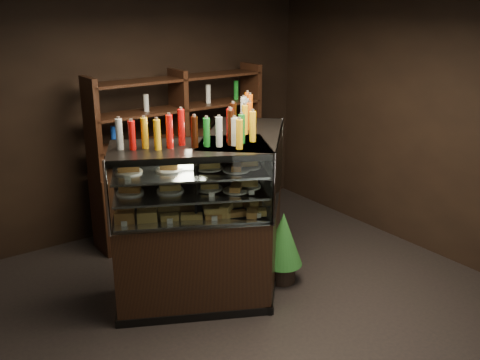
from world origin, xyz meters
TOP-DOWN VIEW (x-y plane):
  - ground at (0.00, 0.00)m, footprint 5.00×5.00m
  - room_shell at (0.00, 0.00)m, footprint 5.02×5.02m
  - display_case at (0.04, 0.56)m, footprint 2.22×1.54m
  - food_display at (0.04, 0.55)m, footprint 1.83×1.06m
  - bottles_top at (0.04, 0.56)m, footprint 1.65×0.92m
  - potted_conifer at (0.65, 0.31)m, footprint 0.40×0.40m
  - back_shelving at (0.47, 2.05)m, footprint 2.20×0.46m

SIDE VIEW (x-z plane):
  - ground at x=0.00m, z-range 0.00..0.00m
  - potted_conifer at x=0.65m, z-range 0.06..0.92m
  - display_case at x=0.04m, z-range -0.26..1.30m
  - back_shelving at x=0.47m, z-range -0.39..1.61m
  - food_display at x=0.04m, z-range 0.92..1.40m
  - bottles_top at x=0.04m, z-range 1.54..1.84m
  - room_shell at x=0.00m, z-range 0.44..3.45m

